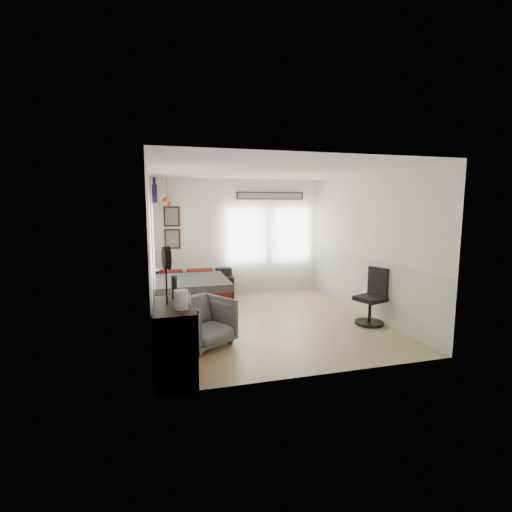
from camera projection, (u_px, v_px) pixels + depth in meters
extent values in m
cube|color=#A58454|center=(267.00, 321.00, 6.77)|extent=(4.00, 4.50, 0.01)
cube|color=silver|center=(239.00, 237.00, 8.74)|extent=(4.00, 0.02, 2.70)
cube|color=silver|center=(322.00, 268.00, 4.44)|extent=(4.00, 0.02, 2.70)
cube|color=silver|center=(151.00, 251.00, 6.07)|extent=(0.02, 4.50, 2.70)
cube|color=silver|center=(367.00, 245.00, 7.11)|extent=(0.02, 4.50, 2.70)
cube|color=white|center=(268.00, 170.00, 6.40)|extent=(4.00, 4.50, 0.02)
cube|color=beige|center=(240.00, 271.00, 8.84)|extent=(4.00, 0.01, 1.10)
cube|color=beige|center=(153.00, 299.00, 6.18)|extent=(0.01, 4.50, 1.10)
cube|color=beige|center=(365.00, 285.00, 7.22)|extent=(0.01, 4.50, 1.10)
cube|color=silver|center=(153.00, 242.00, 6.59)|extent=(0.03, 2.20, 1.35)
cube|color=silver|center=(246.00, 235.00, 8.73)|extent=(0.95, 0.03, 1.30)
cube|color=silver|center=(292.00, 234.00, 9.03)|extent=(0.95, 0.03, 1.30)
cube|color=black|center=(172.00, 239.00, 8.30)|extent=(0.35, 0.03, 0.45)
cube|color=black|center=(172.00, 217.00, 8.23)|extent=(0.35, 0.03, 0.45)
cube|color=#7F7259|center=(172.00, 239.00, 8.28)|extent=(0.27, 0.01, 0.37)
cube|color=#7F7259|center=(172.00, 217.00, 8.22)|extent=(0.27, 0.01, 0.37)
cube|color=black|center=(270.00, 196.00, 8.77)|extent=(1.65, 0.03, 0.18)
cube|color=gray|center=(271.00, 196.00, 8.75)|extent=(1.58, 0.01, 0.13)
cube|color=white|center=(151.00, 192.00, 7.04)|extent=(0.02, 0.48, 0.14)
sphere|color=red|center=(167.00, 201.00, 7.91)|extent=(0.20, 0.20, 0.20)
cube|color=black|center=(189.00, 300.00, 7.60)|extent=(1.43, 2.04, 0.33)
cube|color=maroon|center=(189.00, 288.00, 7.57)|extent=(1.39, 2.00, 0.18)
cube|color=#404040|center=(189.00, 282.00, 7.33)|extent=(1.49, 1.49, 0.14)
cube|color=maroon|center=(170.00, 274.00, 8.24)|extent=(0.56, 0.35, 0.14)
cube|color=maroon|center=(200.00, 273.00, 8.41)|extent=(0.56, 0.35, 0.14)
cube|color=black|center=(174.00, 341.00, 4.54)|extent=(0.48, 1.00, 0.90)
imported|color=slate|center=(203.00, 322.00, 5.55)|extent=(1.07, 1.08, 0.72)
cube|color=black|center=(224.00, 287.00, 8.50)|extent=(0.56, 0.48, 0.49)
cylinder|color=black|center=(369.00, 323.00, 6.58)|extent=(0.50, 0.50, 0.05)
cylinder|color=black|center=(370.00, 311.00, 6.56)|extent=(0.06, 0.06, 0.39)
cube|color=black|center=(370.00, 299.00, 6.53)|extent=(0.57, 0.57, 0.08)
cube|color=black|center=(378.00, 281.00, 6.59)|extent=(0.19, 0.40, 0.50)
cylinder|color=silver|center=(181.00, 300.00, 4.30)|extent=(0.17, 0.17, 0.22)
cube|color=silver|center=(190.00, 298.00, 4.33)|extent=(0.02, 0.02, 0.13)
cylinder|color=black|center=(174.00, 287.00, 4.77)|extent=(0.07, 0.07, 0.29)
cylinder|color=black|center=(166.00, 282.00, 4.47)|extent=(0.02, 0.02, 0.55)
cylinder|color=black|center=(166.00, 258.00, 4.43)|extent=(0.10, 0.28, 0.28)
cylinder|color=black|center=(169.00, 258.00, 4.44)|extent=(0.06, 0.29, 0.30)
cube|color=black|center=(224.00, 272.00, 8.46)|extent=(0.37, 0.29, 0.19)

